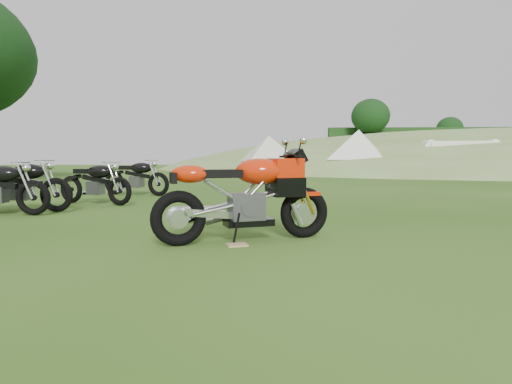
# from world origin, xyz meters

# --- Properties ---
(ground) EXTENTS (120.00, 120.00, 0.00)m
(ground) POSITION_xyz_m (0.00, 0.00, 0.00)
(ground) COLOR #244C10
(ground) RESTS_ON ground
(hillside) EXTENTS (80.00, 64.00, 8.00)m
(hillside) POSITION_xyz_m (24.00, 40.00, 0.00)
(hillside) COLOR olive
(hillside) RESTS_ON ground
(hedgerow) EXTENTS (36.00, 1.20, 8.60)m
(hedgerow) POSITION_xyz_m (24.00, 40.00, 0.00)
(hedgerow) COLOR black
(hedgerow) RESTS_ON ground
(sport_motorcycle) EXTENTS (2.28, 1.34, 1.34)m
(sport_motorcycle) POSITION_xyz_m (-0.15, -1.26, 0.67)
(sport_motorcycle) COLOR red
(sport_motorcycle) RESTS_ON ground
(plywood_board) EXTENTS (0.30, 0.27, 0.02)m
(plywood_board) POSITION_xyz_m (-0.23, -1.53, 0.01)
(plywood_board) COLOR tan
(plywood_board) RESTS_ON ground
(vintage_moto_a) EXTENTS (2.14, 0.65, 1.11)m
(vintage_moto_a) POSITION_xyz_m (-4.78, 1.57, 0.55)
(vintage_moto_a) COLOR black
(vintage_moto_a) RESTS_ON ground
(vintage_moto_c) EXTENTS (2.12, 1.09, 1.09)m
(vintage_moto_c) POSITION_xyz_m (-3.70, 5.31, 0.55)
(vintage_moto_c) COLOR black
(vintage_moto_c) RESTS_ON ground
(vintage_moto_d) EXTENTS (2.03, 1.14, 1.05)m
(vintage_moto_d) POSITION_xyz_m (-3.88, 2.94, 0.53)
(vintage_moto_d) COLOR black
(vintage_moto_d) RESTS_ON ground
(tent_left) EXTENTS (3.58, 3.58, 2.53)m
(tent_left) POSITION_xyz_m (-0.16, 20.24, 1.26)
(tent_left) COLOR silver
(tent_left) RESTS_ON ground
(tent_mid) EXTENTS (3.98, 3.98, 2.75)m
(tent_mid) POSITION_xyz_m (5.46, 20.46, 1.38)
(tent_mid) COLOR white
(tent_mid) RESTS_ON ground
(caravan) EXTENTS (4.71, 2.40, 2.13)m
(caravan) POSITION_xyz_m (11.60, 20.48, 1.07)
(caravan) COLOR white
(caravan) RESTS_ON ground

